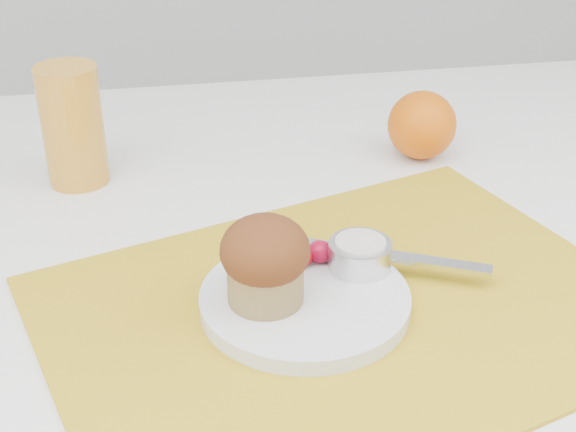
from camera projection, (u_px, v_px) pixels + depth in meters
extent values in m
cube|color=gold|center=(346.00, 310.00, 0.69)|extent=(0.59, 0.50, 0.00)
cylinder|color=silver|center=(305.00, 300.00, 0.68)|extent=(0.22, 0.22, 0.01)
cylinder|color=silver|center=(360.00, 255.00, 0.71)|extent=(0.07, 0.07, 0.02)
cylinder|color=beige|center=(360.00, 243.00, 0.71)|extent=(0.06, 0.06, 0.01)
ellipsoid|color=#610209|center=(303.00, 258.00, 0.72)|extent=(0.02, 0.02, 0.02)
ellipsoid|color=#630217|center=(320.00, 252.00, 0.72)|extent=(0.02, 0.02, 0.02)
cube|color=silver|center=(390.00, 256.00, 0.73)|extent=(0.17, 0.09, 0.00)
sphere|color=#E36208|center=(422.00, 125.00, 0.94)|extent=(0.08, 0.08, 0.08)
cylinder|color=gold|center=(73.00, 126.00, 0.87)|extent=(0.08, 0.08, 0.13)
cylinder|color=olive|center=(265.00, 282.00, 0.67)|extent=(0.08, 0.08, 0.03)
ellipsoid|color=#39190A|center=(265.00, 251.00, 0.65)|extent=(0.07, 0.07, 0.06)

